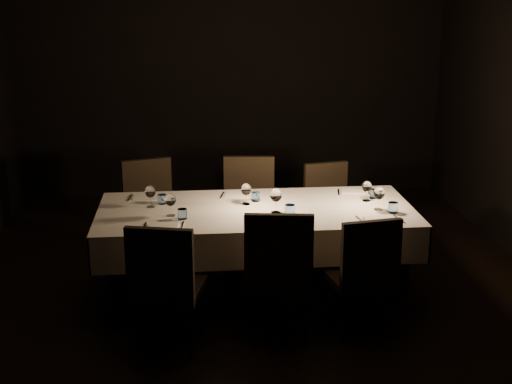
{
  "coord_description": "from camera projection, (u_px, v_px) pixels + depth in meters",
  "views": [
    {
      "loc": [
        -0.5,
        -5.4,
        2.51
      ],
      "look_at": [
        0.0,
        0.0,
        0.9
      ],
      "focal_mm": 50.0,
      "sensor_mm": 36.0,
      "label": 1
    }
  ],
  "objects": [
    {
      "name": "place_setting_near_center",
      "position": [
        278.0,
        207.0,
        5.48
      ],
      "size": [
        0.38,
        0.42,
        0.2
      ],
      "rotation": [
        0.0,
        0.0,
        0.17
      ],
      "color": "beige",
      "rests_on": "dining_table"
    },
    {
      "name": "place_setting_far_left",
      "position": [
        152.0,
        195.0,
        5.81
      ],
      "size": [
        0.33,
        0.4,
        0.18
      ],
      "rotation": [
        0.0,
        0.0,
        -0.1
      ],
      "color": "beige",
      "rests_on": "dining_table"
    },
    {
      "name": "place_setting_near_left",
      "position": [
        171.0,
        211.0,
        5.41
      ],
      "size": [
        0.33,
        0.4,
        0.18
      ],
      "rotation": [
        0.0,
        0.0,
        -0.08
      ],
      "color": "beige",
      "rests_on": "dining_table"
    },
    {
      "name": "chair_near_center",
      "position": [
        279.0,
        269.0,
        5.06
      ],
      "size": [
        0.54,
        0.54,
        0.99
      ],
      "rotation": [
        0.0,
        0.0,
        3.01
      ],
      "color": "black",
      "rests_on": "ground"
    },
    {
      "name": "place_setting_far_center",
      "position": [
        246.0,
        193.0,
        5.88
      ],
      "size": [
        0.33,
        0.4,
        0.18
      ],
      "rotation": [
        0.0,
        0.0,
        -0.21
      ],
      "color": "beige",
      "rests_on": "dining_table"
    },
    {
      "name": "place_setting_far_right",
      "position": [
        364.0,
        190.0,
        5.97
      ],
      "size": [
        0.32,
        0.39,
        0.17
      ],
      "rotation": [
        0.0,
        0.0,
        -0.17
      ],
      "color": "beige",
      "rests_on": "dining_table"
    },
    {
      "name": "chair_far_center",
      "position": [
        249.0,
        206.0,
        6.52
      ],
      "size": [
        0.51,
        0.51,
        0.97
      ],
      "rotation": [
        0.0,
        0.0,
        -0.1
      ],
      "color": "black",
      "rests_on": "ground"
    },
    {
      "name": "dining_table",
      "position": [
        256.0,
        217.0,
        5.72
      ],
      "size": [
        2.52,
        1.12,
        0.76
      ],
      "color": "black",
      "rests_on": "ground"
    },
    {
      "name": "chair_far_right",
      "position": [
        329.0,
        206.0,
        6.66
      ],
      "size": [
        0.5,
        0.5,
        0.88
      ],
      "rotation": [
        0.0,
        0.0,
        0.2
      ],
      "color": "black",
      "rests_on": "ground"
    },
    {
      "name": "place_setting_near_right",
      "position": [
        383.0,
        204.0,
        5.55
      ],
      "size": [
        0.36,
        0.41,
        0.19
      ],
      "rotation": [
        0.0,
        0.0,
        0.16
      ],
      "color": "beige",
      "rests_on": "dining_table"
    },
    {
      "name": "chair_near_left",
      "position": [
        165.0,
        282.0,
        4.88
      ],
      "size": [
        0.55,
        0.55,
        0.96
      ],
      "rotation": [
        0.0,
        0.0,
        2.91
      ],
      "color": "black",
      "rests_on": "ground"
    },
    {
      "name": "chair_far_left",
      "position": [
        151.0,
        207.0,
        6.51
      ],
      "size": [
        0.57,
        0.57,
        0.95
      ],
      "rotation": [
        0.0,
        0.0,
        0.3
      ],
      "color": "black",
      "rests_on": "ground"
    },
    {
      "name": "chair_near_right",
      "position": [
        364.0,
        270.0,
        5.12
      ],
      "size": [
        0.51,
        0.51,
        0.92
      ],
      "rotation": [
        0.0,
        0.0,
        3.31
      ],
      "color": "black",
      "rests_on": "ground"
    },
    {
      "name": "room",
      "position": [
        256.0,
        118.0,
        5.49
      ],
      "size": [
        5.01,
        6.01,
        3.01
      ],
      "color": "black",
      "rests_on": "ground"
    }
  ]
}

